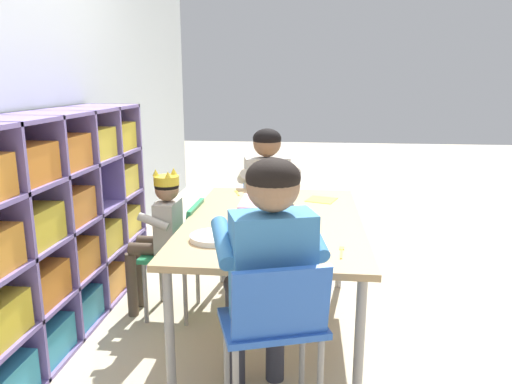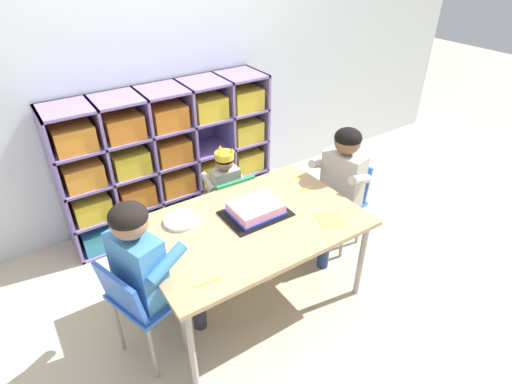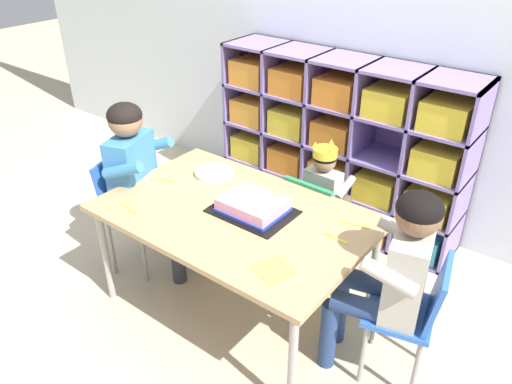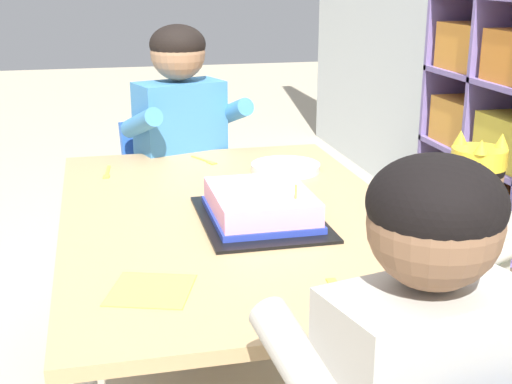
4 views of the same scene
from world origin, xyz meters
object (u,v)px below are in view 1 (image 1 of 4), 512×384
(classroom_chair_adult_side, at_px, (275,326))
(fork_beside_plate_stack, at_px, (237,193))
(child_with_crown, at_px, (161,225))
(fork_near_child_seat, at_px, (341,252))
(paper_plate_stack, at_px, (214,237))
(fork_near_cake_tray, at_px, (262,256))
(classroom_chair_guest_side, at_px, (266,212))
(adult_helper_seated, at_px, (268,261))
(classroom_chair_blue, at_px, (180,248))
(fork_at_table_front_edge, at_px, (262,195))
(birthday_cake_on_tray, at_px, (264,209))
(activity_table, at_px, (274,228))
(guest_at_table_side, at_px, (268,187))

(classroom_chair_adult_side, xyz_separation_m, fork_beside_plate_stack, (1.33, 0.33, 0.18))
(child_with_crown, height_order, fork_near_child_seat, child_with_crown)
(paper_plate_stack, relative_size, fork_near_cake_tray, 1.71)
(child_with_crown, bearing_deg, classroom_chair_guest_side, 146.91)
(classroom_chair_adult_side, bearing_deg, adult_helper_seated, -90.00)
(classroom_chair_blue, bearing_deg, fork_at_table_front_edge, 130.38)
(fork_at_table_front_edge, bearing_deg, child_with_crown, 125.43)
(classroom_chair_blue, height_order, classroom_chair_adult_side, classroom_chair_adult_side)
(classroom_chair_blue, xyz_separation_m, child_with_crown, (0.00, 0.11, 0.13))
(birthday_cake_on_tray, xyz_separation_m, fork_beside_plate_stack, (0.48, 0.21, -0.03))
(adult_helper_seated, bearing_deg, activity_table, -105.76)
(fork_near_child_seat, bearing_deg, birthday_cake_on_tray, -139.53)
(classroom_chair_adult_side, xyz_separation_m, guest_at_table_side, (1.61, 0.16, 0.16))
(activity_table, bearing_deg, classroom_chair_blue, 73.49)
(birthday_cake_on_tray, relative_size, paper_plate_stack, 1.88)
(adult_helper_seated, height_order, paper_plate_stack, adult_helper_seated)
(fork_beside_plate_stack, bearing_deg, classroom_chair_adult_side, -1.26)
(classroom_chair_guest_side, distance_m, birthday_cake_on_tray, 0.90)
(child_with_crown, bearing_deg, guest_at_table_side, 141.41)
(birthday_cake_on_tray, relative_size, fork_beside_plate_stack, 2.98)
(classroom_chair_blue, height_order, fork_near_cake_tray, classroom_chair_blue)
(fork_near_child_seat, bearing_deg, fork_near_cake_tray, -70.66)
(birthday_cake_on_tray, xyz_separation_m, fork_near_cake_tray, (-0.61, -0.05, -0.03))
(classroom_chair_guest_side, bearing_deg, child_with_crown, -137.64)
(adult_helper_seated, relative_size, guest_at_table_side, 1.06)
(fork_near_cake_tray, bearing_deg, guest_at_table_side, 156.80)
(child_with_crown, height_order, fork_near_cake_tray, child_with_crown)
(fork_beside_plate_stack, bearing_deg, activity_table, 10.89)
(guest_at_table_side, relative_size, fork_near_child_seat, 7.04)
(classroom_chair_guest_side, relative_size, paper_plate_stack, 3.12)
(fork_near_cake_tray, distance_m, fork_near_child_seat, 0.33)
(classroom_chair_blue, xyz_separation_m, classroom_chair_guest_side, (0.77, -0.42, 0.01))
(classroom_chair_adult_side, distance_m, fork_at_table_front_edge, 1.32)
(classroom_chair_guest_side, bearing_deg, fork_near_cake_tray, -98.89)
(classroom_chair_blue, height_order, adult_helper_seated, adult_helper_seated)
(activity_table, height_order, paper_plate_stack, paper_plate_stack)
(fork_at_table_front_edge, bearing_deg, fork_near_cake_tray, -172.03)
(activity_table, relative_size, fork_beside_plate_stack, 9.95)
(classroom_chair_adult_side, height_order, fork_near_child_seat, classroom_chair_adult_side)
(child_with_crown, distance_m, guest_at_table_side, 0.87)
(guest_at_table_side, distance_m, fork_near_cake_tray, 1.37)
(classroom_chair_blue, relative_size, classroom_chair_adult_side, 0.91)
(birthday_cake_on_tray, relative_size, fork_near_child_seat, 2.87)
(fork_beside_plate_stack, bearing_deg, guest_at_table_side, 132.61)
(classroom_chair_blue, distance_m, adult_helper_seated, 1.04)
(fork_near_cake_tray, xyz_separation_m, fork_near_child_seat, (0.08, -0.32, 0.00))
(activity_table, bearing_deg, classroom_chair_adult_side, -175.59)
(adult_helper_seated, distance_m, classroom_chair_guest_side, 1.64)
(birthday_cake_on_tray, height_order, paper_plate_stack, birthday_cake_on_tray)
(activity_table, distance_m, fork_near_cake_tray, 0.54)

